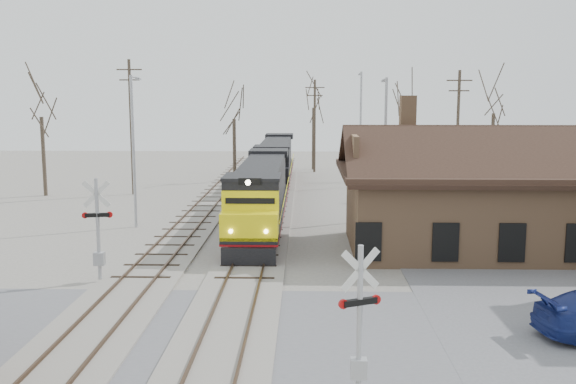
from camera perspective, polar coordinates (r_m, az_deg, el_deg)
name	(u,v)px	position (r m, az deg, el deg)	size (l,w,h in m)	color
ground	(228,331)	(22.30, -5.39, -12.24)	(140.00, 140.00, 0.00)	#9B968C
road	(228,331)	(22.30, -5.39, -12.21)	(60.00, 9.00, 0.03)	#5D5D62
track_main	(259,234)	(36.63, -2.57, -3.78)	(3.40, 90.00, 0.24)	#9B968C
track_siding	(181,234)	(37.22, -9.51, -3.69)	(3.40, 90.00, 0.24)	#9B968C
depot	(488,204)	(34.45, 17.34, -0.99)	(15.20, 9.31, 7.90)	#966E4D
locomotive_lead	(261,194)	(37.84, -2.41, -0.19)	(2.73, 18.32, 4.06)	black
locomotive_trailing	(276,162)	(56.26, -1.11, 2.72)	(2.73, 18.32, 3.84)	black
crossbuck_near	(359,331)	(16.85, 6.36, -12.16)	(1.13, 0.57, 4.21)	#A5A8AD
crossbuck_far	(98,234)	(28.42, -16.52, -3.63)	(1.27, 0.34, 4.47)	#A5A8AD
streetlight_a	(134,143)	(39.42, -13.54, 4.24)	(0.25, 2.04, 9.08)	#A5A8AD
streetlight_b	(385,141)	(41.07, 8.61, 4.50)	(0.25, 2.04, 9.00)	#A5A8AD
streetlight_c	(360,123)	(55.90, 6.46, 6.08)	(0.25, 2.04, 9.89)	#A5A8AD
utility_pole_a	(131,125)	(52.61, -13.77, 5.82)	(2.00, 0.24, 10.69)	#382D23
utility_pole_b	(315,124)	(66.29, 2.38, 6.05)	(2.00, 0.24, 9.47)	#382D23
utility_pole_c	(457,130)	(52.62, 14.83, 5.32)	(2.00, 0.24, 9.85)	#382D23
tree_a	(41,104)	(53.96, -21.13, 7.33)	(4.15, 4.15, 10.17)	#382D23
tree_b	(234,109)	(59.17, -4.83, 7.40)	(3.84, 3.84, 9.40)	#382D23
tree_c	(314,97)	(68.50, 2.30, 8.41)	(4.40, 4.40, 10.77)	#382D23
tree_d	(404,103)	(62.35, 10.30, 7.76)	(4.09, 4.09, 10.02)	#382D23
tree_e	(494,101)	(59.54, 17.85, 7.67)	(4.22, 4.22, 10.33)	#382D23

